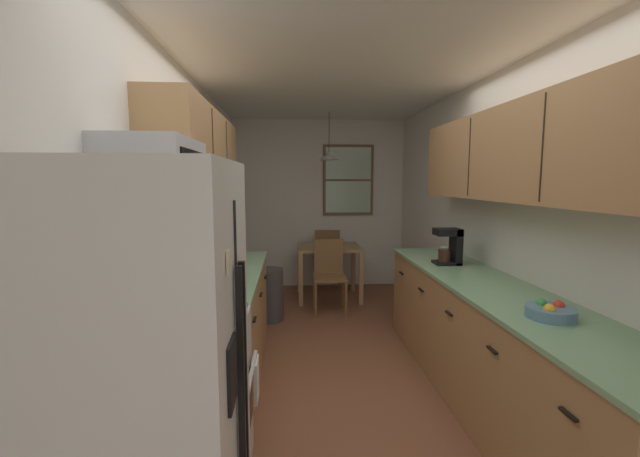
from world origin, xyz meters
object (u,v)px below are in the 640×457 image
Objects in this scene: coffee_maker at (450,246)px; microwave_over_range at (156,172)px; refrigerator at (145,400)px; storage_canister at (206,278)px; mug_spare at (445,252)px; table_serving_bowl at (327,244)px; dining_table at (329,255)px; trash_bin at (269,295)px; stove_range at (188,400)px; dining_chair_far at (327,255)px; fruit_bowl at (550,311)px; dining_chair_near at (329,272)px.

microwave_over_range is at bearing -146.48° from coffee_maker.
refrigerator reaches higher than storage_canister.
mug_spare is at bearing 49.51° from refrigerator.
storage_canister is at bearing -110.33° from table_serving_bowl.
trash_bin is at bearing -132.77° from dining_table.
storage_canister reaches higher than stove_range.
dining_table is at bearing -92.23° from dining_chair_far.
coffee_maker is 1.44m from fruit_bowl.
trash_bin is 3.20m from fruit_bowl.
stove_range is 5.25× the size of storage_canister.
microwave_over_range is at bearing -100.61° from storage_canister.
trash_bin is (-0.74, -0.27, -0.19)m from dining_chair_near.
mug_spare reaches higher than dining_chair_near.
microwave_over_range is at bearing -108.77° from table_serving_bowl.
microwave_over_range is 3.75m from table_serving_bowl.
dining_chair_far is (1.08, 4.71, -0.36)m from refrigerator.
fruit_bowl is (2.09, -0.05, -0.75)m from microwave_over_range.
mug_spare is (2.16, 1.68, -0.74)m from microwave_over_range.
coffee_maker is at bearing 33.52° from microwave_over_range.
dining_chair_far is at bearing 77.13° from refrigerator.
dining_chair_near is (1.01, 3.55, -0.36)m from refrigerator.
stove_range is 4.27× the size of fruit_bowl.
dining_table is 4.07× the size of storage_canister.
dining_chair_far is (1.22, 4.02, -1.19)m from microwave_over_range.
dining_chair_near is at bearing 20.36° from trash_bin.
microwave_over_range is at bearing 179.97° from stove_range.
refrigerator is at bearing -78.32° from microwave_over_range.
microwave_over_range is at bearing -142.16° from mug_spare.
fruit_bowl is at bearing -75.72° from dining_table.
stove_range is 1.22m from microwave_over_range.
microwave_over_range reaches higher than dining_chair_far.
storage_canister reaches higher than fruit_bowl.
microwave_over_range is at bearing 101.68° from refrigerator.
dining_table is 0.59m from dining_chair_near.
trash_bin is 3.81× the size of table_serving_bowl.
mug_spare is at bearing -49.74° from dining_chair_near.
coffee_maker is 1.98× the size of table_serving_bowl.
stove_range is at bearing -105.35° from dining_chair_far.
mug_spare is (1.75, -0.92, 0.65)m from trash_bin.
mug_spare is at bearing 87.59° from fruit_bowl.
fruit_bowl is 1.59× the size of table_serving_bowl.
coffee_maker is (1.98, 1.39, 0.60)m from stove_range.
storage_canister is at bearing -114.39° from dining_chair_near.
fruit_bowl is at bearing -75.28° from table_serving_bowl.
storage_canister is (-1.11, -3.45, 0.50)m from dining_chair_far.
stove_range is at bearing -0.03° from microwave_over_range.
stove_range is 4.17m from dining_chair_far.
stove_range is at bearing -140.65° from mug_spare.
microwave_over_range is 2.83m from mug_spare.
dining_chair_near is 1.15m from dining_chair_far.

